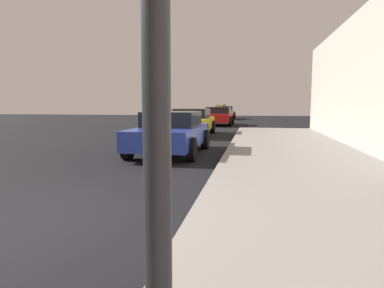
% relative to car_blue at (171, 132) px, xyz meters
% --- Properties ---
extents(ground_plane, '(80.00, 80.00, 0.00)m').
position_rel_car_blue_xyz_m(ground_plane, '(-0.31, -6.32, -0.64)').
color(ground_plane, black).
extents(sidewalk, '(4.00, 32.00, 0.15)m').
position_rel_car_blue_xyz_m(sidewalk, '(3.69, -6.32, -0.57)').
color(sidewalk, gray).
rests_on(sidewalk, ground_plane).
extents(car_blue, '(1.98, 4.06, 1.27)m').
position_rel_car_blue_xyz_m(car_blue, '(0.00, 0.00, 0.00)').
color(car_blue, '#233899').
rests_on(car_blue, ground_plane).
extents(car_yellow, '(1.95, 4.27, 1.27)m').
position_rel_car_blue_xyz_m(car_yellow, '(-0.47, 6.13, 0.00)').
color(car_yellow, yellow).
rests_on(car_yellow, ground_plane).
extents(car_red, '(2.04, 4.19, 1.43)m').
position_rel_car_blue_xyz_m(car_red, '(0.02, 13.97, 0.00)').
color(car_red, red).
rests_on(car_red, ground_plane).
extents(car_silver, '(2.07, 4.46, 1.43)m').
position_rel_car_blue_xyz_m(car_silver, '(-0.41, 23.88, 0.00)').
color(car_silver, '#B7B7BF').
rests_on(car_silver, ground_plane).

